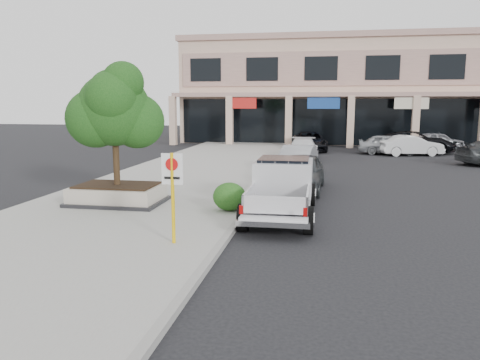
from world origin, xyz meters
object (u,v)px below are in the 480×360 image
(curb_car_a, at_px, (301,172))
(lot_car_e, at_px, (437,141))
(no_parking_sign, at_px, (173,186))
(curb_car_c, at_px, (303,149))
(pickup_truck, at_px, (281,189))
(lot_car_a, at_px, (389,144))
(curb_car_d, at_px, (310,141))
(curb_car_b, at_px, (297,160))
(lot_car_d, at_px, (415,142))
(planter_tree, at_px, (120,110))
(planter, at_px, (118,194))
(lot_car_b, at_px, (411,145))

(curb_car_a, height_order, lot_car_e, curb_car_a)
(no_parking_sign, height_order, curb_car_c, no_parking_sign)
(pickup_truck, relative_size, curb_car_a, 1.27)
(lot_car_a, relative_size, lot_car_e, 1.02)
(curb_car_d, bearing_deg, pickup_truck, -96.78)
(no_parking_sign, distance_m, lot_car_a, 24.95)
(curb_car_d, bearing_deg, curb_car_c, -98.64)
(lot_car_e, bearing_deg, pickup_truck, 136.24)
(curb_car_b, bearing_deg, pickup_truck, -83.19)
(curb_car_c, xyz_separation_m, lot_car_d, (7.92, 5.90, 0.11))
(planter_tree, height_order, curb_car_b, planter_tree)
(planter, xyz_separation_m, planter_tree, (0.13, 0.15, 2.94))
(planter_tree, xyz_separation_m, curb_car_a, (6.08, 4.24, -2.64))
(planter, bearing_deg, lot_car_d, 56.79)
(planter_tree, relative_size, lot_car_a, 0.94)
(curb_car_a, relative_size, curb_car_d, 0.87)
(curb_car_a, relative_size, lot_car_d, 0.80)
(planter_tree, xyz_separation_m, curb_car_d, (5.89, 20.81, -2.69))
(pickup_truck, distance_m, lot_car_e, 25.67)
(lot_car_a, distance_m, lot_car_e, 5.72)
(no_parking_sign, bearing_deg, pickup_truck, 58.24)
(lot_car_e, bearing_deg, curb_car_c, 108.65)
(no_parking_sign, bearing_deg, planter, 129.40)
(lot_car_b, bearing_deg, lot_car_a, 59.45)
(planter, distance_m, curb_car_d, 21.81)
(curb_car_a, height_order, lot_car_d, lot_car_d)
(lot_car_a, xyz_separation_m, lot_car_e, (4.14, 3.94, -0.02))
(curb_car_a, xyz_separation_m, lot_car_e, (9.57, 18.89, -0.07))
(curb_car_b, xyz_separation_m, curb_car_c, (-0.03, 6.24, -0.06))
(planter, height_order, curb_car_d, curb_car_d)
(curb_car_c, height_order, curb_car_d, curb_car_d)
(curb_car_d, height_order, lot_car_a, lot_car_a)
(curb_car_d, bearing_deg, lot_car_a, -22.28)
(planter_tree, bearing_deg, lot_car_d, 56.85)
(planter_tree, height_order, pickup_truck, planter_tree)
(curb_car_c, distance_m, lot_car_a, 7.30)
(curb_car_b, xyz_separation_m, lot_car_b, (7.28, 10.11, -0.04))
(curb_car_a, bearing_deg, planter, -141.95)
(curb_car_b, bearing_deg, planter, -116.84)
(no_parking_sign, distance_m, lot_car_e, 30.14)
(curb_car_b, bearing_deg, curb_car_d, 95.59)
(curb_car_a, distance_m, lot_car_e, 21.18)
(curb_car_b, relative_size, curb_car_d, 0.87)
(curb_car_b, relative_size, lot_car_e, 1.09)
(curb_car_c, bearing_deg, pickup_truck, -90.95)
(lot_car_e, bearing_deg, curb_car_b, 124.55)
(lot_car_e, bearing_deg, planter, 124.94)
(lot_car_d, bearing_deg, planter, 156.40)
(planter, relative_size, lot_car_d, 0.56)
(lot_car_a, distance_m, lot_car_b, 1.51)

